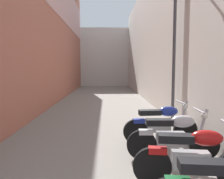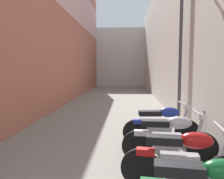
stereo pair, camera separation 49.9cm
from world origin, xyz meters
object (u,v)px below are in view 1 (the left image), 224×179
(motorcycle_third, at_px, (194,155))
(street_lamp, at_px, (172,32))
(motorcycle_fourth, at_px, (174,135))
(motorcycle_fifth, at_px, (161,123))

(motorcycle_third, bearing_deg, street_lamp, 79.58)
(motorcycle_fourth, height_order, motorcycle_fifth, same)
(motorcycle_fourth, bearing_deg, motorcycle_third, -90.00)
(motorcycle_third, xyz_separation_m, street_lamp, (0.71, 3.84, 2.45))
(motorcycle_fourth, bearing_deg, street_lamp, 75.72)
(motorcycle_fourth, height_order, street_lamp, street_lamp)
(motorcycle_third, relative_size, motorcycle_fifth, 1.00)
(motorcycle_fourth, xyz_separation_m, motorcycle_fifth, (-0.00, 1.03, 0.00))
(motorcycle_fourth, bearing_deg, motorcycle_fifth, 90.00)
(motorcycle_fourth, relative_size, motorcycle_fifth, 1.00)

